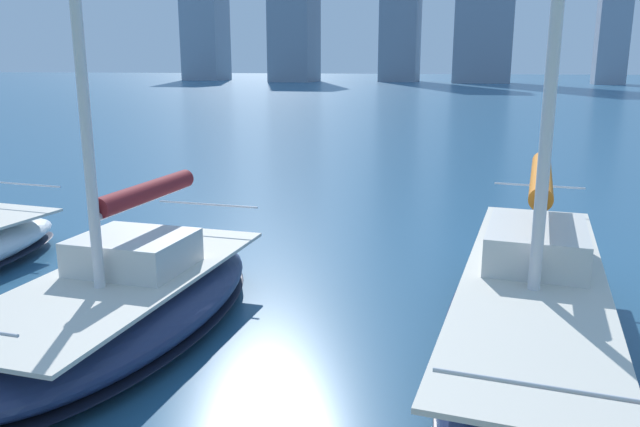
% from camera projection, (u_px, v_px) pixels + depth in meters
% --- Properties ---
extents(sailboat_orange, '(2.85, 9.58, 11.32)m').
position_uv_depth(sailboat_orange, '(531.00, 310.00, 9.05)').
color(sailboat_orange, navy).
rests_on(sailboat_orange, ground).
extents(sailboat_maroon, '(2.92, 6.90, 10.78)m').
position_uv_depth(sailboat_maroon, '(123.00, 299.00, 9.88)').
color(sailboat_maroon, navy).
rests_on(sailboat_maroon, ground).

